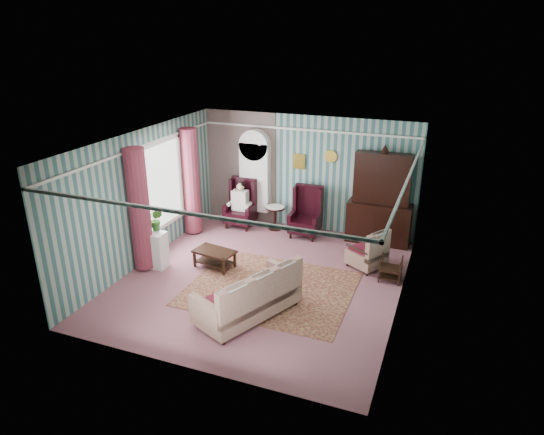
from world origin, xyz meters
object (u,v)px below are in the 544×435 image
at_px(nest_table, 391,269).
at_px(coffee_table, 215,259).
at_px(dresser_hutch, 381,196).
at_px(plant_stand, 154,250).
at_px(wingback_left, 240,204).
at_px(floral_armchair, 367,246).
at_px(seated_woman, 240,205).
at_px(round_side_table, 275,218).
at_px(sofa, 248,289).
at_px(bookcase, 255,182).
at_px(wingback_right, 305,212).

bearing_deg(nest_table, coffee_table, -168.13).
relative_size(dresser_hutch, plant_stand, 2.95).
distance_m(wingback_left, floral_armchair, 3.68).
relative_size(seated_woman, floral_armchair, 1.19).
bearing_deg(dresser_hutch, coffee_table, -139.87).
relative_size(seated_woman, round_side_table, 1.97).
distance_m(wingback_left, nest_table, 4.37).
xyz_separation_m(plant_stand, sofa, (2.66, -1.03, 0.14)).
bearing_deg(seated_woman, round_side_table, 9.46).
bearing_deg(sofa, round_side_table, 38.29).
bearing_deg(seated_woman, coffee_table, -79.38).
bearing_deg(round_side_table, floral_armchair, -26.31).
xyz_separation_m(dresser_hutch, coffee_table, (-3.07, -2.58, -0.98)).
height_order(bookcase, nest_table, bookcase).
bearing_deg(nest_table, bookcase, 153.08).
bearing_deg(wingback_right, nest_table, -33.75).
distance_m(seated_woman, coffee_table, 2.39).
distance_m(floral_armchair, coffee_table, 3.30).
xyz_separation_m(bookcase, sofa, (1.61, -4.17, -0.58)).
bearing_deg(wingback_right, sofa, -88.27).
relative_size(bookcase, plant_stand, 2.80).
bearing_deg(nest_table, dresser_hutch, 107.39).
height_order(dresser_hutch, sofa, dresser_hutch).
relative_size(wingback_left, coffee_table, 1.43).
height_order(bookcase, sofa, bookcase).
height_order(bookcase, dresser_hutch, dresser_hutch).
xyz_separation_m(seated_woman, coffee_table, (0.43, -2.31, -0.39)).
height_order(bookcase, round_side_table, bookcase).
xyz_separation_m(wingback_left, coffee_table, (0.43, -2.31, -0.43)).
height_order(wingback_left, floral_armchair, wingback_left).
relative_size(seated_woman, plant_stand, 1.47).
distance_m(wingback_right, seated_woman, 1.75).
distance_m(round_side_table, nest_table, 3.60).
bearing_deg(wingback_right, seated_woman, 180.00).
xyz_separation_m(wingback_right, floral_armchair, (1.75, -1.14, -0.13)).
distance_m(round_side_table, coffee_table, 2.51).
bearing_deg(nest_table, wingback_right, 146.25).
height_order(bookcase, seated_woman, bookcase).
bearing_deg(wingback_left, wingback_right, 0.00).
distance_m(wingback_left, plant_stand, 2.87).
bearing_deg(dresser_hutch, wingback_left, -175.59).
height_order(dresser_hutch, round_side_table, dresser_hutch).
xyz_separation_m(nest_table, sofa, (-2.21, -2.23, 0.27)).
distance_m(wingback_left, wingback_right, 1.75).
bearing_deg(dresser_hutch, seated_woman, -175.59).
bearing_deg(floral_armchair, bookcase, 95.68).
bearing_deg(plant_stand, sofa, -21.15).
relative_size(bookcase, round_side_table, 3.73).
height_order(bookcase, plant_stand, bookcase).
bearing_deg(sofa, wingback_right, 26.24).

